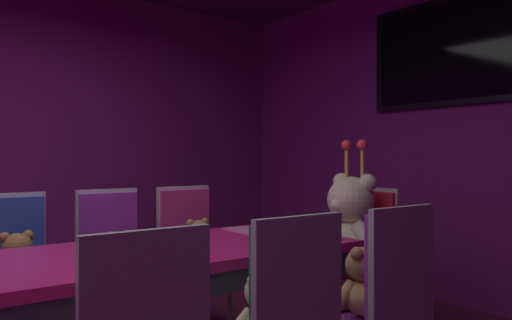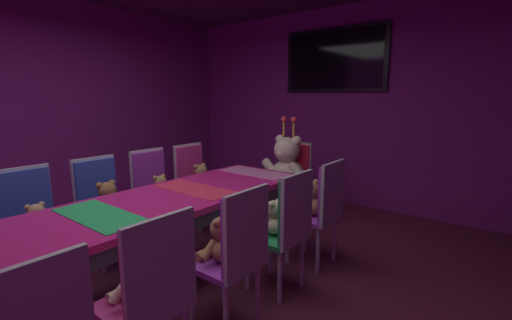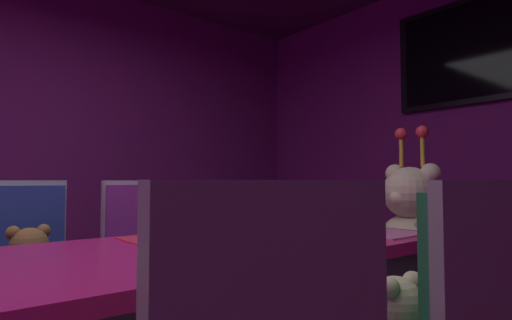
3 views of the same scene
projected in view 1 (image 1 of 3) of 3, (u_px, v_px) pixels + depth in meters
name	position (u px, v px, depth m)	size (l,w,h in m)	color
wall_back	(459.00, 132.00, 4.17)	(5.20, 0.12, 2.80)	#721E72
banquet_table	(51.00, 280.00, 2.24)	(0.90, 3.05, 0.75)	#C61E72
chair_left_2	(12.00, 262.00, 2.93)	(0.42, 0.41, 0.98)	#2D47B2
teddy_left_2	(17.00, 266.00, 2.82)	(0.27, 0.35, 0.33)	olive
chair_left_3	(112.00, 250.00, 3.31)	(0.42, 0.41, 0.98)	purple
teddy_left_3	(120.00, 256.00, 3.20)	(0.22, 0.29, 0.27)	#9E7247
chair_left_4	(189.00, 242.00, 3.63)	(0.42, 0.41, 0.98)	#CC338C
teddy_left_4	(199.00, 245.00, 3.51)	(0.26, 0.33, 0.31)	#9E7247
chair_right_3	(285.00, 318.00, 1.91)	(0.42, 0.41, 0.98)	#268C4C
teddy_right_3	(261.00, 313.00, 2.02)	(0.23, 0.30, 0.28)	beige
chair_right_4	(388.00, 293.00, 2.25)	(0.42, 0.41, 0.98)	purple
teddy_right_4	(362.00, 286.00, 2.37)	(0.27, 0.35, 0.33)	#9E7247
throne_chair	(367.00, 245.00, 3.49)	(0.41, 0.42, 0.98)	red
king_teddy_bear	(350.00, 227.00, 3.39)	(0.66, 0.51, 0.85)	beige
wall_tv	(453.00, 50.00, 4.11)	(1.52, 0.06, 0.88)	black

